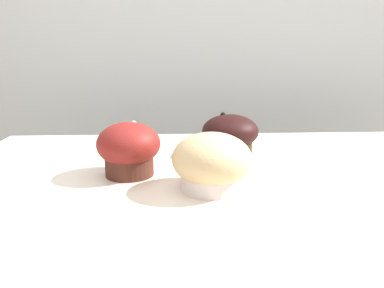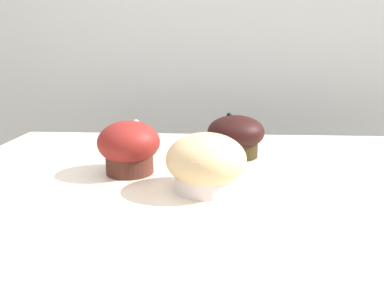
# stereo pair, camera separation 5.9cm
# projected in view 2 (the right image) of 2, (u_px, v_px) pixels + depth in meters

# --- Properties ---
(wall_back) EXTENTS (3.20, 0.10, 1.80)m
(wall_back) POSITION_uv_depth(u_px,v_px,m) (236.00, 132.00, 1.14)
(wall_back) COLOR silver
(wall_back) RESTS_ON ground
(muffin_front_center) EXTENTS (0.10, 0.10, 0.08)m
(muffin_front_center) POSITION_uv_depth(u_px,v_px,m) (129.00, 147.00, 0.58)
(muffin_front_center) COLOR #4E251C
(muffin_front_center) RESTS_ON display_counter
(muffin_back_left) EXTENTS (0.10, 0.10, 0.08)m
(muffin_back_left) POSITION_uv_depth(u_px,v_px,m) (236.00, 136.00, 0.67)
(muffin_back_left) COLOR #322612
(muffin_back_left) RESTS_ON display_counter
(muffin_back_right) EXTENTS (0.11, 0.11, 0.08)m
(muffin_back_right) POSITION_uv_depth(u_px,v_px,m) (206.00, 163.00, 0.51)
(muffin_back_right) COLOR white
(muffin_back_right) RESTS_ON display_counter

